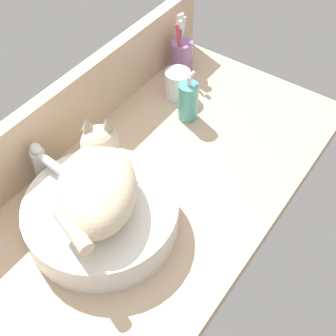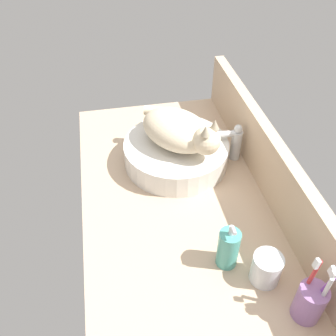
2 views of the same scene
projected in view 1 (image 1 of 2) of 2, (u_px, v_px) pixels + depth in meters
ground_plane at (157, 187)px, 119.02cm from camera, size 111.21×59.09×4.00cm
backsplash_panel at (70, 111)px, 120.86cm from camera, size 111.21×3.60×19.03cm
sink_basin at (102, 215)px, 106.00cm from camera, size 34.91×34.91×8.03cm
cat at (97, 183)px, 99.53cm from camera, size 30.20×28.63×14.00cm
faucet at (43, 165)px, 111.61cm from camera, size 3.67×11.86×13.60cm
soap_dispenser at (188, 101)px, 128.94cm from camera, size 5.52×5.52×14.77cm
toothbrush_cup at (182, 55)px, 143.58cm from camera, size 6.63×6.63×18.69cm
water_glass at (178, 85)px, 137.03cm from camera, size 7.49×7.49×8.28cm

